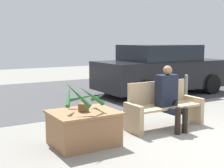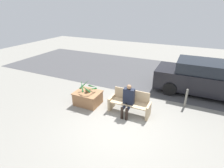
{
  "view_description": "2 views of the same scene",
  "coord_description": "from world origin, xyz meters",
  "px_view_note": "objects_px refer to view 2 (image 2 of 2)",
  "views": [
    {
      "loc": [
        -3.96,
        -3.54,
        1.68
      ],
      "look_at": [
        -0.95,
        1.47,
        0.86
      ],
      "focal_mm": 50.0,
      "sensor_mm": 36.0,
      "label": 1
    },
    {
      "loc": [
        1.81,
        -4.48,
        3.78
      ],
      "look_at": [
        -0.96,
        1.4,
        0.88
      ],
      "focal_mm": 28.0,
      "sensor_mm": 36.0,
      "label": 2
    }
  ],
  "objects_px": {
    "bench": "(130,103)",
    "potted_plant": "(87,88)",
    "planter_box": "(88,98)",
    "bollard_post": "(186,98)",
    "parked_car": "(203,78)",
    "person_seated": "(128,99)"
  },
  "relations": [
    {
      "from": "bench",
      "to": "parked_car",
      "type": "xyz_separation_m",
      "value": [
        2.45,
        3.02,
        0.35
      ]
    },
    {
      "from": "potted_plant",
      "to": "parked_car",
      "type": "xyz_separation_m",
      "value": [
        4.24,
        3.18,
        -0.01
      ]
    },
    {
      "from": "planter_box",
      "to": "bollard_post",
      "type": "distance_m",
      "value": 4.0
    },
    {
      "from": "bench",
      "to": "bollard_post",
      "type": "xyz_separation_m",
      "value": [
        1.92,
        1.34,
        0.01
      ]
    },
    {
      "from": "parked_car",
      "to": "bench",
      "type": "bearing_deg",
      "value": -129.07
    },
    {
      "from": "bench",
      "to": "bollard_post",
      "type": "distance_m",
      "value": 2.34
    },
    {
      "from": "person_seated",
      "to": "parked_car",
      "type": "bearing_deg",
      "value": 52.44
    },
    {
      "from": "bench",
      "to": "potted_plant",
      "type": "height_order",
      "value": "potted_plant"
    },
    {
      "from": "potted_plant",
      "to": "bollard_post",
      "type": "bearing_deg",
      "value": 22.14
    },
    {
      "from": "bench",
      "to": "bollard_post",
      "type": "bearing_deg",
      "value": 35.06
    },
    {
      "from": "planter_box",
      "to": "bollard_post",
      "type": "relative_size",
      "value": 1.31
    },
    {
      "from": "planter_box",
      "to": "potted_plant",
      "type": "xyz_separation_m",
      "value": [
        0.01,
        -0.0,
        0.47
      ]
    },
    {
      "from": "bench",
      "to": "planter_box",
      "type": "bearing_deg",
      "value": -175.01
    },
    {
      "from": "planter_box",
      "to": "potted_plant",
      "type": "relative_size",
      "value": 1.45
    },
    {
      "from": "bench",
      "to": "planter_box",
      "type": "xyz_separation_m",
      "value": [
        -1.79,
        -0.16,
        -0.11
      ]
    },
    {
      "from": "bench",
      "to": "potted_plant",
      "type": "bearing_deg",
      "value": -174.86
    },
    {
      "from": "person_seated",
      "to": "bollard_post",
      "type": "xyz_separation_m",
      "value": [
        1.93,
        1.53,
        -0.23
      ]
    },
    {
      "from": "bench",
      "to": "person_seated",
      "type": "distance_m",
      "value": 0.31
    },
    {
      "from": "bench",
      "to": "potted_plant",
      "type": "xyz_separation_m",
      "value": [
        -1.78,
        -0.16,
        0.36
      ]
    },
    {
      "from": "potted_plant",
      "to": "bollard_post",
      "type": "xyz_separation_m",
      "value": [
        3.7,
        1.5,
        -0.35
      ]
    },
    {
      "from": "parked_car",
      "to": "bollard_post",
      "type": "relative_size",
      "value": 5.26
    },
    {
      "from": "person_seated",
      "to": "bench",
      "type": "bearing_deg",
      "value": 86.3
    }
  ]
}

